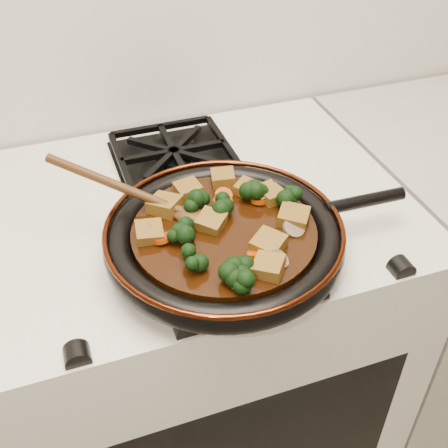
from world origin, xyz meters
name	(u,v)px	position (x,y,z in m)	size (l,w,h in m)	color
stove	(201,356)	(0.00, 1.69, 0.45)	(0.76, 0.60, 0.90)	silver
burner_grate_front	(220,244)	(0.00, 1.55, 0.91)	(0.23, 0.23, 0.03)	black
burner_grate_back	(174,156)	(0.00, 1.83, 0.91)	(0.23, 0.23, 0.03)	black
skillet	(225,237)	(0.00, 1.53, 0.94)	(0.50, 0.37, 0.05)	black
braising_sauce	(224,234)	(0.00, 1.53, 0.95)	(0.29, 0.29, 0.02)	black
tofu_cube_0	(165,205)	(-0.07, 1.61, 0.97)	(0.04, 0.05, 0.02)	brown
tofu_cube_1	(149,233)	(-0.11, 1.55, 0.97)	(0.04, 0.04, 0.02)	brown
tofu_cube_2	(269,244)	(0.05, 1.47, 0.97)	(0.04, 0.04, 0.02)	brown
tofu_cube_3	(188,190)	(-0.03, 1.64, 0.97)	(0.04, 0.04, 0.02)	brown
tofu_cube_4	(293,217)	(0.11, 1.51, 0.97)	(0.04, 0.05, 0.02)	brown
tofu_cube_5	(272,196)	(0.10, 1.58, 0.97)	(0.04, 0.04, 0.02)	brown
tofu_cube_6	(223,179)	(0.04, 1.65, 0.97)	(0.04, 0.04, 0.02)	brown
tofu_cube_7	(266,194)	(0.09, 1.59, 0.97)	(0.04, 0.03, 0.02)	brown
tofu_cube_8	(268,267)	(0.03, 1.42, 0.97)	(0.04, 0.04, 0.02)	brown
tofu_cube_9	(247,189)	(0.07, 1.61, 0.97)	(0.04, 0.04, 0.02)	brown
tofu_cube_10	(211,222)	(-0.02, 1.55, 0.97)	(0.04, 0.04, 0.02)	brown
broccoli_floret_0	(288,198)	(0.12, 1.56, 0.97)	(0.06, 0.06, 0.05)	black
broccoli_floret_1	(226,207)	(0.02, 1.57, 0.97)	(0.06, 0.06, 0.05)	black
broccoli_floret_2	(197,201)	(-0.02, 1.60, 0.97)	(0.06, 0.06, 0.06)	black
broccoli_floret_3	(237,267)	(-0.01, 1.44, 0.97)	(0.06, 0.06, 0.05)	black
broccoli_floret_4	(235,282)	(-0.03, 1.41, 0.97)	(0.06, 0.06, 0.05)	black
broccoli_floret_5	(179,232)	(-0.07, 1.54, 0.97)	(0.05, 0.05, 0.05)	black
broccoli_floret_6	(185,237)	(-0.06, 1.53, 0.97)	(0.06, 0.06, 0.05)	black
broccoli_floret_7	(255,195)	(0.07, 1.58, 0.97)	(0.06, 0.06, 0.05)	black
broccoli_floret_8	(195,261)	(-0.07, 1.46, 0.97)	(0.05, 0.05, 0.06)	black
carrot_coin_0	(224,195)	(0.03, 1.61, 0.96)	(0.03, 0.03, 0.01)	#A13404
carrot_coin_1	(162,238)	(-0.10, 1.54, 0.96)	(0.03, 0.03, 0.01)	#A13404
carrot_coin_2	(223,202)	(0.02, 1.59, 0.96)	(0.03, 0.03, 0.01)	#A13404
carrot_coin_3	(259,200)	(0.08, 1.58, 0.96)	(0.03, 0.03, 0.01)	#A13404
carrot_coin_4	(256,253)	(0.02, 1.46, 0.96)	(0.03, 0.03, 0.01)	#A13404
mushroom_slice_0	(276,260)	(0.04, 1.43, 0.97)	(0.03, 0.03, 0.01)	brown
mushroom_slice_1	(154,229)	(-0.10, 1.56, 0.97)	(0.03, 0.03, 0.01)	brown
mushroom_slice_2	(269,265)	(0.03, 1.43, 0.97)	(0.04, 0.04, 0.01)	brown
mushroom_slice_3	(294,228)	(0.10, 1.49, 0.97)	(0.03, 0.03, 0.01)	brown
mushroom_slice_4	(278,259)	(0.05, 1.44, 0.97)	(0.03, 0.03, 0.01)	brown
wooden_spoon	(148,198)	(-0.10, 1.62, 0.98)	(0.14, 0.11, 0.24)	#42250E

